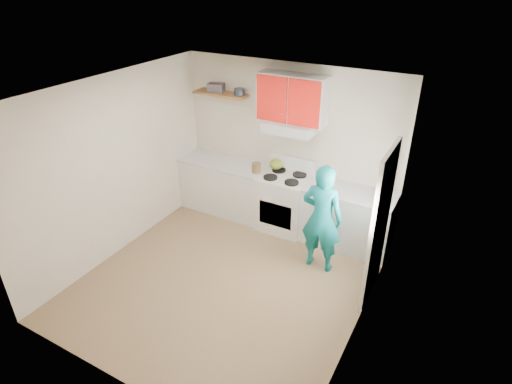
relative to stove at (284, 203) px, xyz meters
The scene contains 21 objects.
floor 1.64m from the stove, 93.63° to the right, with size 3.80×3.80×0.00m, color brown.
ceiling 2.66m from the stove, 93.63° to the right, with size 3.60×3.80×0.04m, color white.
back_wall 0.91m from the stove, 107.10° to the left, with size 3.60×0.04×2.60m, color beige.
front_wall 3.58m from the stove, 91.65° to the right, with size 3.60×0.04×2.60m, color beige.
left_wall 2.61m from the stove, 140.34° to the right, with size 0.04×3.80×2.60m, color beige.
right_wall 2.46m from the stove, 42.81° to the right, with size 0.04×3.80×2.60m, color beige.
door 1.97m from the stove, 27.58° to the right, with size 0.05×0.85×2.05m, color white.
door_glass 2.11m from the stove, 27.97° to the right, with size 0.01×0.55×0.95m, color white.
counter_left 1.14m from the stove, behind, with size 1.52×0.60×0.90m, color silver.
counter_right 1.04m from the stove, ahead, with size 1.32×0.60×0.90m, color silver.
stove is the anchor object (origin of this frame).
range_hood 1.24m from the stove, 90.00° to the left, with size 0.76×0.44×0.15m, color silver.
upper_cabinets 1.67m from the stove, 90.00° to the left, with size 1.02×0.33×0.70m, color red.
shelf 2.01m from the stove, behind, with size 0.90×0.30×0.04m, color brown.
books 2.13m from the stove, behind, with size 0.25×0.18×0.13m, color #483F46.
tin 1.88m from the stove, 167.63° to the left, with size 0.16×0.16×0.10m, color #333D4C.
kettle 0.63m from the stove, 143.77° to the left, with size 0.21×0.21×0.18m, color olive.
crock 0.71m from the stove, behind, with size 0.15×0.15×0.18m, color brown.
cutting_board 0.79m from the stove, ahead, with size 0.33×0.24×0.02m, color olive.
silicone_mat 1.60m from the stove, ahead, with size 0.29×0.24×0.01m, color red.
person 1.16m from the stove, 37.53° to the right, with size 0.58×0.38×1.59m, color #0C6C72.
Camera 1 is at (2.54, -3.79, 3.82)m, focal length 29.61 mm.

